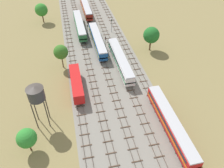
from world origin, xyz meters
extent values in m
plane|color=olive|center=(0.00, 56.00, 0.00)|extent=(480.00, 480.00, 0.00)
cube|color=gray|center=(0.00, 56.00, 0.00)|extent=(23.10, 176.00, 0.01)
cube|color=#47382D|center=(-10.27, 57.00, 0.22)|extent=(0.07, 126.00, 0.15)
cube|color=#47382D|center=(-8.83, 57.00, 0.22)|extent=(0.07, 126.00, 0.15)
cube|color=brown|center=(-9.55, 13.50, 0.07)|extent=(2.40, 0.22, 0.14)
cube|color=brown|center=(-9.55, 16.50, 0.07)|extent=(2.40, 0.22, 0.14)
cube|color=brown|center=(-9.55, 19.50, 0.07)|extent=(2.40, 0.22, 0.14)
cube|color=brown|center=(-9.55, 22.50, 0.07)|extent=(2.40, 0.22, 0.14)
cube|color=brown|center=(-9.55, 25.50, 0.07)|extent=(2.40, 0.22, 0.14)
cube|color=brown|center=(-9.55, 28.50, 0.07)|extent=(2.40, 0.22, 0.14)
cube|color=brown|center=(-9.55, 31.50, 0.07)|extent=(2.40, 0.22, 0.14)
cube|color=brown|center=(-9.55, 34.50, 0.07)|extent=(2.40, 0.22, 0.14)
cube|color=brown|center=(-9.55, 37.50, 0.07)|extent=(2.40, 0.22, 0.14)
cube|color=brown|center=(-9.55, 40.50, 0.07)|extent=(2.40, 0.22, 0.14)
cube|color=brown|center=(-9.55, 43.50, 0.07)|extent=(2.40, 0.22, 0.14)
cube|color=brown|center=(-9.55, 46.50, 0.07)|extent=(2.40, 0.22, 0.14)
cube|color=brown|center=(-9.55, 49.50, 0.07)|extent=(2.40, 0.22, 0.14)
cube|color=brown|center=(-9.55, 52.50, 0.07)|extent=(2.40, 0.22, 0.14)
cube|color=brown|center=(-9.55, 55.50, 0.07)|extent=(2.40, 0.22, 0.14)
cube|color=brown|center=(-9.55, 58.50, 0.07)|extent=(2.40, 0.22, 0.14)
cube|color=brown|center=(-9.55, 61.50, 0.07)|extent=(2.40, 0.22, 0.14)
cube|color=brown|center=(-9.55, 64.50, 0.07)|extent=(2.40, 0.22, 0.14)
cube|color=brown|center=(-9.55, 67.50, 0.07)|extent=(2.40, 0.22, 0.14)
cube|color=brown|center=(-9.55, 70.50, 0.07)|extent=(2.40, 0.22, 0.14)
cube|color=brown|center=(-9.55, 73.50, 0.07)|extent=(2.40, 0.22, 0.14)
cube|color=brown|center=(-9.55, 76.50, 0.07)|extent=(2.40, 0.22, 0.14)
cube|color=brown|center=(-9.55, 79.50, 0.07)|extent=(2.40, 0.22, 0.14)
cube|color=brown|center=(-9.55, 82.50, 0.07)|extent=(2.40, 0.22, 0.14)
cube|color=brown|center=(-9.55, 85.50, 0.07)|extent=(2.40, 0.22, 0.14)
cube|color=brown|center=(-9.55, 88.50, 0.07)|extent=(2.40, 0.22, 0.14)
cube|color=brown|center=(-9.55, 91.50, 0.07)|extent=(2.40, 0.22, 0.14)
cube|color=brown|center=(-9.55, 94.50, 0.07)|extent=(2.40, 0.22, 0.14)
cube|color=brown|center=(-9.55, 97.50, 0.07)|extent=(2.40, 0.22, 0.14)
cube|color=brown|center=(-9.55, 100.50, 0.07)|extent=(2.40, 0.22, 0.14)
cube|color=brown|center=(-9.55, 103.50, 0.07)|extent=(2.40, 0.22, 0.14)
cube|color=#47382D|center=(-5.49, 57.00, 0.22)|extent=(0.07, 126.00, 0.15)
cube|color=#47382D|center=(-4.06, 57.00, 0.22)|extent=(0.07, 126.00, 0.15)
cube|color=brown|center=(-4.77, 10.50, 0.07)|extent=(2.40, 0.22, 0.14)
cube|color=brown|center=(-4.77, 13.50, 0.07)|extent=(2.40, 0.22, 0.14)
cube|color=brown|center=(-4.77, 16.50, 0.07)|extent=(2.40, 0.22, 0.14)
cube|color=brown|center=(-4.77, 19.50, 0.07)|extent=(2.40, 0.22, 0.14)
cube|color=brown|center=(-4.77, 22.50, 0.07)|extent=(2.40, 0.22, 0.14)
cube|color=brown|center=(-4.77, 25.50, 0.07)|extent=(2.40, 0.22, 0.14)
cube|color=brown|center=(-4.77, 28.50, 0.07)|extent=(2.40, 0.22, 0.14)
cube|color=brown|center=(-4.77, 31.50, 0.07)|extent=(2.40, 0.22, 0.14)
cube|color=brown|center=(-4.77, 34.50, 0.07)|extent=(2.40, 0.22, 0.14)
cube|color=brown|center=(-4.77, 37.50, 0.07)|extent=(2.40, 0.22, 0.14)
cube|color=brown|center=(-4.77, 40.50, 0.07)|extent=(2.40, 0.22, 0.14)
cube|color=brown|center=(-4.77, 43.50, 0.07)|extent=(2.40, 0.22, 0.14)
cube|color=brown|center=(-4.77, 46.50, 0.07)|extent=(2.40, 0.22, 0.14)
cube|color=brown|center=(-4.77, 49.50, 0.07)|extent=(2.40, 0.22, 0.14)
cube|color=brown|center=(-4.77, 52.50, 0.07)|extent=(2.40, 0.22, 0.14)
cube|color=brown|center=(-4.77, 55.50, 0.07)|extent=(2.40, 0.22, 0.14)
cube|color=brown|center=(-4.77, 58.50, 0.07)|extent=(2.40, 0.22, 0.14)
cube|color=brown|center=(-4.77, 61.50, 0.07)|extent=(2.40, 0.22, 0.14)
cube|color=brown|center=(-4.77, 64.50, 0.07)|extent=(2.40, 0.22, 0.14)
cube|color=brown|center=(-4.77, 67.50, 0.07)|extent=(2.40, 0.22, 0.14)
cube|color=brown|center=(-4.77, 70.50, 0.07)|extent=(2.40, 0.22, 0.14)
cube|color=brown|center=(-4.77, 73.50, 0.07)|extent=(2.40, 0.22, 0.14)
cube|color=brown|center=(-4.77, 76.50, 0.07)|extent=(2.40, 0.22, 0.14)
cube|color=brown|center=(-4.77, 79.50, 0.07)|extent=(2.40, 0.22, 0.14)
cube|color=brown|center=(-4.77, 82.50, 0.07)|extent=(2.40, 0.22, 0.14)
cube|color=brown|center=(-4.77, 85.50, 0.07)|extent=(2.40, 0.22, 0.14)
cube|color=brown|center=(-4.77, 88.50, 0.07)|extent=(2.40, 0.22, 0.14)
cube|color=brown|center=(-4.77, 91.50, 0.07)|extent=(2.40, 0.22, 0.14)
cube|color=brown|center=(-4.77, 94.50, 0.07)|extent=(2.40, 0.22, 0.14)
cube|color=brown|center=(-4.77, 97.50, 0.07)|extent=(2.40, 0.22, 0.14)
cube|color=brown|center=(-4.77, 100.50, 0.07)|extent=(2.40, 0.22, 0.14)
cube|color=brown|center=(-4.77, 103.50, 0.07)|extent=(2.40, 0.22, 0.14)
cube|color=#47382D|center=(-0.72, 57.00, 0.22)|extent=(0.07, 126.00, 0.15)
cube|color=#47382D|center=(0.72, 57.00, 0.22)|extent=(0.07, 126.00, 0.15)
cube|color=brown|center=(0.00, 10.50, 0.07)|extent=(2.40, 0.22, 0.14)
cube|color=brown|center=(0.00, 13.50, 0.07)|extent=(2.40, 0.22, 0.14)
cube|color=brown|center=(0.00, 16.50, 0.07)|extent=(2.40, 0.22, 0.14)
cube|color=brown|center=(0.00, 19.50, 0.07)|extent=(2.40, 0.22, 0.14)
cube|color=brown|center=(0.00, 22.50, 0.07)|extent=(2.40, 0.22, 0.14)
cube|color=brown|center=(0.00, 25.50, 0.07)|extent=(2.40, 0.22, 0.14)
cube|color=brown|center=(0.00, 28.50, 0.07)|extent=(2.40, 0.22, 0.14)
cube|color=brown|center=(0.00, 31.50, 0.07)|extent=(2.40, 0.22, 0.14)
cube|color=brown|center=(0.00, 34.50, 0.07)|extent=(2.40, 0.22, 0.14)
cube|color=brown|center=(0.00, 37.50, 0.07)|extent=(2.40, 0.22, 0.14)
cube|color=brown|center=(0.00, 40.50, 0.07)|extent=(2.40, 0.22, 0.14)
cube|color=brown|center=(0.00, 43.50, 0.07)|extent=(2.40, 0.22, 0.14)
cube|color=brown|center=(0.00, 46.50, 0.07)|extent=(2.40, 0.22, 0.14)
cube|color=brown|center=(0.00, 49.50, 0.07)|extent=(2.40, 0.22, 0.14)
cube|color=brown|center=(0.00, 52.50, 0.07)|extent=(2.40, 0.22, 0.14)
cube|color=brown|center=(0.00, 55.50, 0.07)|extent=(2.40, 0.22, 0.14)
cube|color=brown|center=(0.00, 58.50, 0.07)|extent=(2.40, 0.22, 0.14)
cube|color=brown|center=(0.00, 61.50, 0.07)|extent=(2.40, 0.22, 0.14)
cube|color=brown|center=(0.00, 64.50, 0.07)|extent=(2.40, 0.22, 0.14)
cube|color=brown|center=(0.00, 67.50, 0.07)|extent=(2.40, 0.22, 0.14)
cube|color=brown|center=(0.00, 70.50, 0.07)|extent=(2.40, 0.22, 0.14)
cube|color=brown|center=(0.00, 73.50, 0.07)|extent=(2.40, 0.22, 0.14)
cube|color=brown|center=(0.00, 76.50, 0.07)|extent=(2.40, 0.22, 0.14)
cube|color=brown|center=(0.00, 79.50, 0.07)|extent=(2.40, 0.22, 0.14)
cube|color=brown|center=(0.00, 82.50, 0.07)|extent=(2.40, 0.22, 0.14)
cube|color=brown|center=(0.00, 85.50, 0.07)|extent=(2.40, 0.22, 0.14)
cube|color=brown|center=(0.00, 88.50, 0.07)|extent=(2.40, 0.22, 0.14)
cube|color=brown|center=(0.00, 91.50, 0.07)|extent=(2.40, 0.22, 0.14)
cube|color=brown|center=(0.00, 94.50, 0.07)|extent=(2.40, 0.22, 0.14)
cube|color=brown|center=(0.00, 97.50, 0.07)|extent=(2.40, 0.22, 0.14)
cube|color=brown|center=(0.00, 100.50, 0.07)|extent=(2.40, 0.22, 0.14)
cube|color=brown|center=(0.00, 103.50, 0.07)|extent=(2.40, 0.22, 0.14)
cube|color=#47382D|center=(4.06, 57.00, 0.22)|extent=(0.07, 126.00, 0.15)
cube|color=#47382D|center=(5.49, 57.00, 0.22)|extent=(0.07, 126.00, 0.15)
cube|color=brown|center=(4.77, 10.50, 0.07)|extent=(2.40, 0.22, 0.14)
cube|color=brown|center=(4.77, 13.50, 0.07)|extent=(2.40, 0.22, 0.14)
cube|color=brown|center=(4.77, 16.50, 0.07)|extent=(2.40, 0.22, 0.14)
cube|color=brown|center=(4.77, 19.50, 0.07)|extent=(2.40, 0.22, 0.14)
cube|color=brown|center=(4.77, 22.50, 0.07)|extent=(2.40, 0.22, 0.14)
cube|color=brown|center=(4.77, 25.50, 0.07)|extent=(2.40, 0.22, 0.14)
cube|color=brown|center=(4.77, 28.50, 0.07)|extent=(2.40, 0.22, 0.14)
cube|color=brown|center=(4.77, 31.50, 0.07)|extent=(2.40, 0.22, 0.14)
cube|color=brown|center=(4.77, 34.50, 0.07)|extent=(2.40, 0.22, 0.14)
cube|color=brown|center=(4.77, 37.50, 0.07)|extent=(2.40, 0.22, 0.14)
cube|color=brown|center=(4.77, 40.50, 0.07)|extent=(2.40, 0.22, 0.14)
cube|color=brown|center=(4.77, 43.50, 0.07)|extent=(2.40, 0.22, 0.14)
cube|color=brown|center=(4.77, 46.50, 0.07)|extent=(2.40, 0.22, 0.14)
cube|color=brown|center=(4.77, 49.50, 0.07)|extent=(2.40, 0.22, 0.14)
cube|color=brown|center=(4.77, 52.50, 0.07)|extent=(2.40, 0.22, 0.14)
cube|color=brown|center=(4.77, 55.50, 0.07)|extent=(2.40, 0.22, 0.14)
cube|color=brown|center=(4.77, 58.50, 0.07)|extent=(2.40, 0.22, 0.14)
cube|color=brown|center=(4.77, 61.50, 0.07)|extent=(2.40, 0.22, 0.14)
cube|color=brown|center=(4.77, 64.50, 0.07)|extent=(2.40, 0.22, 0.14)
cube|color=brown|center=(4.77, 67.50, 0.07)|extent=(2.40, 0.22, 0.14)
cube|color=brown|center=(4.77, 70.50, 0.07)|extent=(2.40, 0.22, 0.14)
cube|color=brown|center=(4.77, 73.50, 0.07)|extent=(2.40, 0.22, 0.14)
cube|color=brown|center=(4.77, 76.50, 0.07)|extent=(2.40, 0.22, 0.14)
cube|color=brown|center=(4.77, 79.50, 0.07)|extent=(2.40, 0.22, 0.14)
cube|color=brown|center=(4.77, 82.50, 0.07)|extent=(2.40, 0.22, 0.14)
cube|color=brown|center=(4.77, 85.50, 0.07)|extent=(2.40, 0.22, 0.14)
cube|color=brown|center=(4.77, 88.50, 0.07)|extent=(2.40, 0.22, 0.14)
cube|color=brown|center=(4.77, 91.50, 0.07)|extent=(2.40, 0.22, 0.14)
cube|color=brown|center=(4.77, 94.50, 0.07)|extent=(2.40, 0.22, 0.14)
cube|color=brown|center=(4.77, 97.50, 0.07)|extent=(2.40, 0.22, 0.14)
cube|color=brown|center=(4.77, 100.50, 0.07)|extent=(2.40, 0.22, 0.14)
cube|color=#47382D|center=(8.83, 57.00, 0.22)|extent=(0.07, 126.00, 0.15)
cube|color=#47382D|center=(10.27, 57.00, 0.22)|extent=(0.07, 126.00, 0.15)
cube|color=brown|center=(9.55, 7.50, 0.07)|extent=(2.40, 0.22, 0.14)
cube|color=brown|center=(9.55, 10.50, 0.07)|extent=(2.40, 0.22, 0.14)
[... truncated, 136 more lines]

